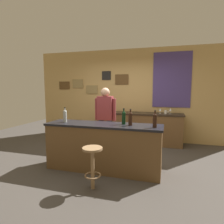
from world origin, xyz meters
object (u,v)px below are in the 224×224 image
object	(u,v)px
wine_bottle_a	(65,116)
wine_bottle_b	(124,117)
bar_stool	(93,161)
wine_glass_b	(170,110)
wine_glass_a	(160,110)
coffee_mug	(166,112)
bartender	(105,117)
wine_bottle_c	(130,118)
wine_bottle_d	(155,120)

from	to	relation	value
wine_bottle_a	wine_bottle_b	size ratio (longest dim) A/B	1.00
bar_stool	wine_glass_b	bearing A→B (deg)	67.01
wine_glass_a	wine_bottle_a	bearing A→B (deg)	-131.59
wine_bottle_a	wine_glass_b	distance (m)	2.98
wine_bottle_a	coffee_mug	xyz separation A→B (m)	(1.96, 2.09, -0.11)
bar_stool	coffee_mug	bearing A→B (deg)	68.88
bartender	bar_stool	distance (m)	1.68
wine_glass_a	wine_bottle_c	bearing A→B (deg)	-103.08
wine_bottle_a	wine_bottle_d	xyz separation A→B (m)	(1.79, -0.05, 0.00)
wine_bottle_b	coffee_mug	size ratio (longest dim) A/B	2.45
wine_bottle_d	coffee_mug	bearing A→B (deg)	85.41
wine_bottle_c	bar_stool	bearing A→B (deg)	-122.11
wine_bottle_a	coffee_mug	world-z (taller)	wine_bottle_a
wine_bottle_c	wine_glass_b	xyz separation A→B (m)	(0.74, 2.10, -0.05)
wine_glass_b	wine_bottle_c	bearing A→B (deg)	-109.44
bar_stool	wine_bottle_a	xyz separation A→B (m)	(-0.88, 0.71, 0.60)
wine_glass_b	bartender	bearing A→B (deg)	-140.13
bartender	wine_glass_a	bearing A→B (deg)	43.55
bar_stool	wine_bottle_a	size ratio (longest dim) A/B	2.22
wine_bottle_c	wine_glass_b	size ratio (longest dim) A/B	1.97
wine_glass_b	coffee_mug	world-z (taller)	wine_glass_b
wine_glass_b	coffee_mug	size ratio (longest dim) A/B	1.24
coffee_mug	wine_glass_b	bearing A→B (deg)	16.96
wine_glass_b	wine_bottle_a	bearing A→B (deg)	-134.42
bartender	wine_bottle_a	world-z (taller)	bartender
bartender	wine_bottle_d	world-z (taller)	bartender
wine_bottle_c	wine_glass_a	bearing A→B (deg)	76.92
wine_glass_b	bar_stool	bearing A→B (deg)	-112.99
bar_stool	wine_glass_a	distance (m)	2.95
bartender	coffee_mug	size ratio (longest dim) A/B	12.96
bartender	wine_bottle_d	size ratio (longest dim) A/B	5.29
bar_stool	wine_bottle_c	bearing A→B (deg)	57.89
bartender	coffee_mug	distance (m)	1.84
wine_bottle_b	wine_bottle_a	bearing A→B (deg)	-174.47
bar_stool	coffee_mug	distance (m)	3.04
wine_glass_b	coffee_mug	distance (m)	0.14
bartender	wine_glass_a	distance (m)	1.70
bartender	wine_glass_a	world-z (taller)	bartender
bartender	wine_bottle_c	xyz separation A→B (m)	(0.76, -0.84, 0.12)
wine_bottle_b	wine_bottle_c	world-z (taller)	same
wine_bottle_b	wine_glass_b	bearing A→B (deg)	66.17
wine_bottle_a	wine_bottle_d	distance (m)	1.79
wine_bottle_d	wine_glass_b	bearing A→B (deg)	82.31
bartender	wine_bottle_c	bearing A→B (deg)	-47.77
bar_stool	coffee_mug	size ratio (longest dim) A/B	5.44
bar_stool	wine_glass_a	size ratio (longest dim) A/B	4.39
bar_stool	wine_bottle_a	bearing A→B (deg)	141.06
wine_bottle_b	coffee_mug	xyz separation A→B (m)	(0.77, 1.97, -0.11)
bar_stool	wine_glass_b	distance (m)	3.13
wine_bottle_a	wine_glass_b	size ratio (longest dim) A/B	1.97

